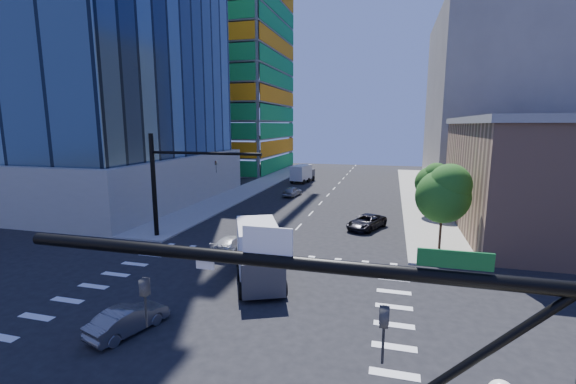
% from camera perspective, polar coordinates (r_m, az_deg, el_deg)
% --- Properties ---
extents(ground, '(160.00, 160.00, 0.00)m').
position_cam_1_polar(ground, '(21.86, -10.04, -17.09)').
color(ground, black).
rests_on(ground, ground).
extents(road_markings, '(20.00, 20.00, 0.01)m').
position_cam_1_polar(road_markings, '(21.86, -10.04, -17.08)').
color(road_markings, silver).
rests_on(road_markings, ground).
extents(sidewalk_ne, '(5.00, 60.00, 0.15)m').
position_cam_1_polar(sidewalk_ne, '(58.52, 18.76, -0.25)').
color(sidewalk_ne, gray).
rests_on(sidewalk_ne, ground).
extents(sidewalk_nw, '(5.00, 60.00, 0.15)m').
position_cam_1_polar(sidewalk_nw, '(62.04, -4.92, 0.80)').
color(sidewalk_nw, gray).
rests_on(sidewalk_nw, ground).
extents(construction_building, '(25.16, 34.50, 70.60)m').
position_cam_1_polar(construction_building, '(88.46, -9.67, 19.38)').
color(construction_building, slate).
rests_on(construction_building, ground).
extents(bg_building_ne, '(24.00, 30.00, 28.00)m').
position_cam_1_polar(bg_building_ne, '(74.99, 30.02, 11.78)').
color(bg_building_ne, slate).
rests_on(bg_building_ne, ground).
extents(signal_mast_nw, '(10.20, 0.40, 9.00)m').
position_cam_1_polar(signal_mast_nw, '(34.72, -17.28, 2.23)').
color(signal_mast_nw, black).
rests_on(signal_mast_nw, sidewalk_nw).
extents(tree_south, '(4.16, 4.16, 6.82)m').
position_cam_1_polar(tree_south, '(32.15, 22.24, -0.11)').
color(tree_south, '#382316').
rests_on(tree_south, sidewalk_ne).
extents(tree_north, '(3.54, 3.52, 5.78)m').
position_cam_1_polar(tree_north, '(44.08, 20.70, 1.61)').
color(tree_north, '#382316').
rests_on(tree_north, sidewalk_ne).
extents(car_nb_far, '(4.06, 5.44, 1.37)m').
position_cam_1_polar(car_nb_far, '(37.74, 11.55, -4.37)').
color(car_nb_far, black).
rests_on(car_nb_far, ground).
extents(car_sb_near, '(2.18, 4.61, 1.30)m').
position_cam_1_polar(car_sb_near, '(30.84, -8.22, -7.58)').
color(car_sb_near, silver).
rests_on(car_sb_near, ground).
extents(car_sb_mid, '(2.15, 4.24, 1.38)m').
position_cam_1_polar(car_sb_mid, '(53.83, 0.63, 0.10)').
color(car_sb_mid, '#93959A').
rests_on(car_sb_mid, ground).
extents(car_sb_cross, '(2.48, 4.19, 1.30)m').
position_cam_1_polar(car_sb_cross, '(20.93, -22.59, -17.02)').
color(car_sb_cross, '#55565B').
rests_on(car_sb_cross, ground).
extents(box_truck_near, '(5.20, 7.10, 3.43)m').
position_cam_1_polar(box_truck_near, '(24.90, -4.30, -9.71)').
color(box_truck_near, black).
rests_on(box_truck_near, ground).
extents(box_truck_far, '(3.33, 6.06, 3.02)m').
position_cam_1_polar(box_truck_far, '(67.15, 2.25, 2.61)').
color(box_truck_far, black).
rests_on(box_truck_far, ground).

